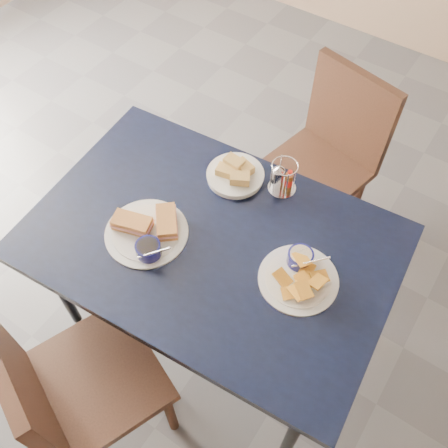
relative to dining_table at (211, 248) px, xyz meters
The scene contains 8 objects.
ground 0.70m from the dining_table, 53.87° to the left, with size 6.00×6.00×0.00m, color #4E4F53.
dining_table is the anchor object (origin of this frame).
chair_near 0.69m from the dining_table, 99.51° to the right, with size 0.58×0.59×0.96m.
chair_far 0.87m from the dining_table, 84.99° to the left, with size 0.52×0.51×0.92m.
sandwich_plate 0.24m from the dining_table, 150.66° to the right, with size 0.32×0.30×0.12m.
plantain_plate 0.35m from the dining_table, ahead, with size 0.28×0.28×0.12m.
bread_basket 0.32m from the dining_table, 106.15° to the left, with size 0.22×0.22×0.07m.
condiment_caddy 0.38m from the dining_table, 75.50° to the left, with size 0.11×0.11×0.14m.
Camera 1 is at (0.53, -0.88, 2.26)m, focal length 40.00 mm.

